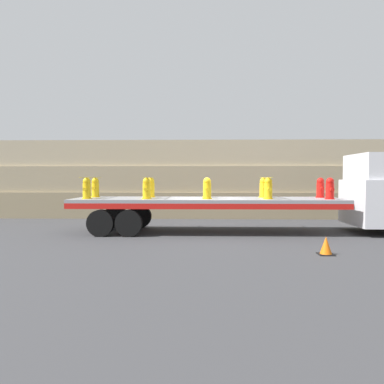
% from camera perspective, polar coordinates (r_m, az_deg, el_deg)
% --- Properties ---
extents(ground_plane, '(120.00, 120.00, 0.00)m').
position_cam_1_polar(ground_plane, '(14.49, 2.29, -6.14)').
color(ground_plane, '#38383A').
extents(rock_cliff, '(60.00, 3.30, 4.04)m').
position_cam_1_polar(rock_cliff, '(20.52, 2.12, 1.97)').
color(rock_cliff, gray).
rests_on(rock_cliff, ground_plane).
extents(flatbed_trailer, '(10.16, 2.61, 1.31)m').
position_cam_1_polar(flatbed_trailer, '(14.39, -0.85, -1.97)').
color(flatbed_trailer, gray).
rests_on(flatbed_trailer, ground_plane).
extents(fire_hydrant_yellow_near_0, '(0.37, 0.60, 0.79)m').
position_cam_1_polar(fire_hydrant_yellow_near_0, '(14.45, -15.74, 0.50)').
color(fire_hydrant_yellow_near_0, gold).
rests_on(fire_hydrant_yellow_near_0, flatbed_trailer).
extents(fire_hydrant_yellow_far_0, '(0.37, 0.60, 0.79)m').
position_cam_1_polar(fire_hydrant_yellow_far_0, '(15.51, -14.52, 0.62)').
color(fire_hydrant_yellow_far_0, gold).
rests_on(fire_hydrant_yellow_far_0, flatbed_trailer).
extents(fire_hydrant_yellow_near_1, '(0.37, 0.60, 0.79)m').
position_cam_1_polar(fire_hydrant_yellow_near_1, '(13.94, -6.92, 0.51)').
color(fire_hydrant_yellow_near_1, gold).
rests_on(fire_hydrant_yellow_near_1, flatbed_trailer).
extents(fire_hydrant_yellow_far_1, '(0.37, 0.60, 0.79)m').
position_cam_1_polar(fire_hydrant_yellow_far_1, '(15.04, -6.29, 0.63)').
color(fire_hydrant_yellow_far_1, gold).
rests_on(fire_hydrant_yellow_far_1, flatbed_trailer).
extents(fire_hydrant_yellow_near_2, '(0.37, 0.60, 0.79)m').
position_cam_1_polar(fire_hydrant_yellow_near_2, '(13.79, 2.33, 0.50)').
color(fire_hydrant_yellow_near_2, gold).
rests_on(fire_hydrant_yellow_near_2, flatbed_trailer).
extents(fire_hydrant_yellow_far_2, '(0.37, 0.60, 0.79)m').
position_cam_1_polar(fire_hydrant_yellow_far_2, '(14.89, 2.28, 0.63)').
color(fire_hydrant_yellow_far_2, gold).
rests_on(fire_hydrant_yellow_far_2, flatbed_trailer).
extents(fire_hydrant_yellow_near_3, '(0.37, 0.60, 0.79)m').
position_cam_1_polar(fire_hydrant_yellow_near_3, '(13.99, 11.54, 0.48)').
color(fire_hydrant_yellow_near_3, gold).
rests_on(fire_hydrant_yellow_near_3, flatbed_trailer).
extents(fire_hydrant_yellow_far_3, '(0.37, 0.60, 0.79)m').
position_cam_1_polar(fire_hydrant_yellow_far_3, '(15.08, 10.82, 0.61)').
color(fire_hydrant_yellow_far_3, gold).
rests_on(fire_hydrant_yellow_far_3, flatbed_trailer).
extents(fire_hydrant_red_near_4, '(0.37, 0.60, 0.79)m').
position_cam_1_polar(fire_hydrant_red_near_4, '(14.54, 20.27, 0.46)').
color(fire_hydrant_red_near_4, red).
rests_on(fire_hydrant_red_near_4, flatbed_trailer).
extents(fire_hydrant_red_far_4, '(0.37, 0.60, 0.79)m').
position_cam_1_polar(fire_hydrant_red_far_4, '(15.60, 18.98, 0.58)').
color(fire_hydrant_red_far_4, red).
rests_on(fire_hydrant_red_far_4, flatbed_trailer).
extents(cargo_strap_rear, '(0.05, 2.71, 0.01)m').
position_cam_1_polar(cargo_strap_rear, '(14.97, -15.12, 2.16)').
color(cargo_strap_rear, yellow).
rests_on(cargo_strap_rear, fire_hydrant_yellow_near_0).
extents(cargo_strap_middle, '(0.05, 2.71, 0.01)m').
position_cam_1_polar(cargo_strap_middle, '(14.49, -6.60, 2.22)').
color(cargo_strap_middle, yellow).
rests_on(cargo_strap_middle, fire_hydrant_yellow_near_1).
extents(cargo_strap_front, '(0.05, 2.71, 0.01)m').
position_cam_1_polar(cargo_strap_front, '(14.53, 11.18, 2.19)').
color(cargo_strap_front, yellow).
rests_on(cargo_strap_front, fire_hydrant_yellow_near_3).
extents(traffic_cone, '(0.42, 0.42, 0.50)m').
position_cam_1_polar(traffic_cone, '(10.91, 19.73, -7.73)').
color(traffic_cone, black).
rests_on(traffic_cone, ground_plane).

